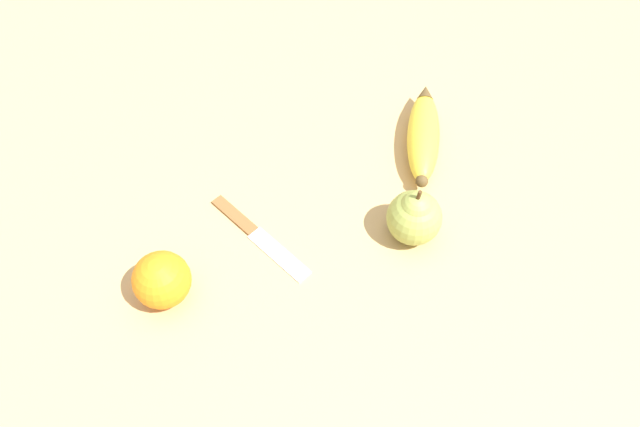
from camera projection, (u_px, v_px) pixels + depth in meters
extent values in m
plane|color=tan|center=(311.00, 210.00, 0.84)|extent=(3.00, 3.00, 0.00)
ellipsoid|color=yellow|center=(423.00, 136.00, 0.89)|extent=(0.18, 0.09, 0.04)
cone|color=brown|center=(425.00, 93.00, 0.93)|extent=(0.03, 0.03, 0.03)
sphere|color=brown|center=(422.00, 181.00, 0.84)|extent=(0.02, 0.02, 0.02)
sphere|color=orange|center=(162.00, 280.00, 0.74)|extent=(0.07, 0.07, 0.07)
sphere|color=#99A84C|center=(414.00, 218.00, 0.79)|extent=(0.07, 0.07, 0.07)
sphere|color=#99A84C|center=(416.00, 209.00, 0.77)|extent=(0.04, 0.04, 0.04)
cylinder|color=#4C3319|center=(419.00, 196.00, 0.75)|extent=(0.01, 0.01, 0.02)
cube|color=silver|center=(279.00, 254.00, 0.80)|extent=(0.09, 0.07, 0.00)
cube|color=brown|center=(234.00, 214.00, 0.83)|extent=(0.07, 0.06, 0.01)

